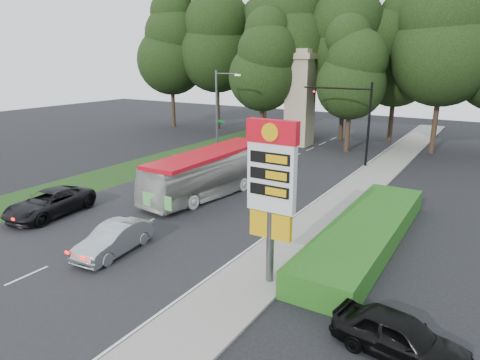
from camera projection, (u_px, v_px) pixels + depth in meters
The scene contains 22 objects.
ground at pixel (84, 251), 20.94m from camera, with size 120.00×120.00×0.00m, color black.
road_surface at pixel (221, 189), 30.77m from camera, with size 14.00×80.00×0.02m, color black.
sidewalk_right at pixel (335, 209), 26.47m from camera, with size 3.00×80.00×0.12m, color gray.
grass_verge_left at pixel (173, 158), 40.47m from camera, with size 5.00×50.00×0.02m, color #193814.
hedge at pixel (366, 233), 21.53m from camera, with size 3.00×14.00×1.20m, color #1C5416.
gas_station_pylon at pixel (271, 181), 16.72m from camera, with size 2.10×0.45×6.85m.
traffic_signal_mast at pixel (354, 112), 36.46m from camera, with size 6.10×0.35×7.20m.
streetlight_signs at pixel (219, 108), 41.27m from camera, with size 2.75×0.98×8.00m.
monument at pixel (300, 97), 45.12m from camera, with size 3.00×3.00×10.05m.
tree_far_west at pixel (171, 46), 56.13m from camera, with size 8.96×8.96×17.60m.
tree_west_mid at pixel (217, 37), 54.47m from camera, with size 9.80×9.80×19.25m.
tree_west_near at pixel (266, 51), 53.54m from camera, with size 8.40×8.40×16.50m.
tree_center_left at pixel (289, 31), 47.20m from camera, with size 10.08×10.08×19.80m.
tree_center_right at pixel (347, 40), 46.09m from camera, with size 9.24×9.24×18.15m.
tree_east_near at pixel (398, 52), 45.58m from camera, with size 8.12×8.12×15.95m.
tree_east_mid at pixel (446, 33), 39.32m from camera, with size 9.52×9.52×18.70m.
tree_monument_left at pixel (263, 62), 45.34m from camera, with size 7.28×7.28×14.30m.
tree_monument_right at pixel (352, 70), 41.15m from camera, with size 6.72×6.72×13.20m.
transit_bus at pixel (211, 173), 29.07m from camera, with size 2.57×10.98×3.06m, color beige.
sedan_silver at pixel (114, 239), 20.49m from camera, with size 1.53×4.38×1.44m, color #A5A6AC.
suv_charcoal at pixel (50, 203), 25.46m from camera, with size 2.54×5.51×1.53m, color black.
parked_car_black at pixel (399, 336), 13.33m from camera, with size 1.70×4.23×1.44m, color black.
Camera 1 is at (16.56, -12.34, 9.07)m, focal length 32.00 mm.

